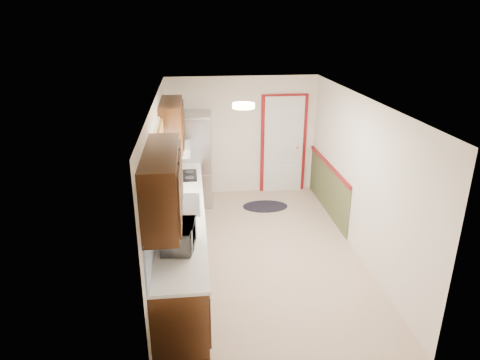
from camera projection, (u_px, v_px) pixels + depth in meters
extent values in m
cube|color=tan|center=(260.00, 251.00, 6.77)|extent=(3.20, 5.20, 0.12)
cube|color=white|center=(263.00, 100.00, 5.91)|extent=(3.20, 5.20, 0.12)
cube|color=white|center=(242.00, 136.00, 8.66)|extent=(3.20, 0.10, 2.40)
cube|color=white|center=(304.00, 275.00, 4.02)|extent=(3.20, 0.10, 2.40)
cube|color=white|center=(159.00, 185.00, 6.18)|extent=(0.10, 5.20, 2.40)
cube|color=white|center=(359.00, 176.00, 6.50)|extent=(0.10, 5.20, 2.40)
cube|color=#351B0C|center=(182.00, 239.00, 6.21)|extent=(0.60, 4.00, 0.90)
cube|color=silver|center=(182.00, 210.00, 6.04)|extent=(0.63, 4.00, 0.04)
cube|color=#5E8EE4|center=(159.00, 191.00, 5.90)|extent=(0.02, 4.00, 0.55)
cube|color=#351B0C|center=(163.00, 185.00, 4.49)|extent=(0.35, 1.40, 0.75)
cube|color=#351B0C|center=(172.00, 124.00, 7.00)|extent=(0.35, 1.20, 0.75)
cube|color=white|center=(157.00, 161.00, 5.85)|extent=(0.02, 1.00, 0.90)
cube|color=#BB5323|center=(159.00, 137.00, 5.73)|extent=(0.05, 1.12, 0.24)
cube|color=#B7B7BC|center=(182.00, 205.00, 6.12)|extent=(0.52, 0.82, 0.02)
cube|color=white|center=(177.00, 149.00, 7.21)|extent=(0.45, 0.60, 0.15)
cube|color=maroon|center=(283.00, 145.00, 8.79)|extent=(0.94, 0.05, 2.08)
cube|color=white|center=(284.00, 145.00, 8.77)|extent=(0.80, 0.04, 2.00)
cube|color=#4A502D|center=(328.00, 189.00, 8.02)|extent=(0.02, 2.30, 0.90)
cube|color=maroon|center=(329.00, 165.00, 7.85)|extent=(0.04, 2.30, 0.06)
cylinder|color=#FFD88C|center=(243.00, 106.00, 5.71)|extent=(0.30, 0.30, 0.06)
imported|color=white|center=(178.00, 234.00, 4.96)|extent=(0.35, 0.56, 0.36)
cube|color=#B7B7BC|center=(192.00, 159.00, 8.24)|extent=(0.78, 0.74, 1.79)
cylinder|color=black|center=(179.00, 171.00, 7.89)|extent=(0.02, 0.02, 1.26)
ellipsoid|color=black|center=(265.00, 206.00, 8.34)|extent=(0.90, 0.60, 0.01)
cube|color=black|center=(183.00, 176.00, 7.24)|extent=(0.48, 0.58, 0.02)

